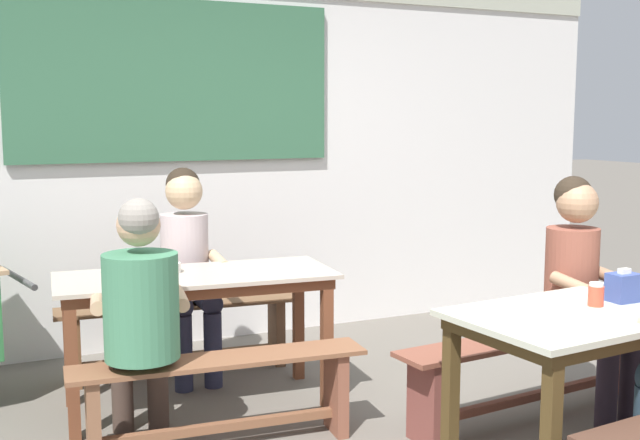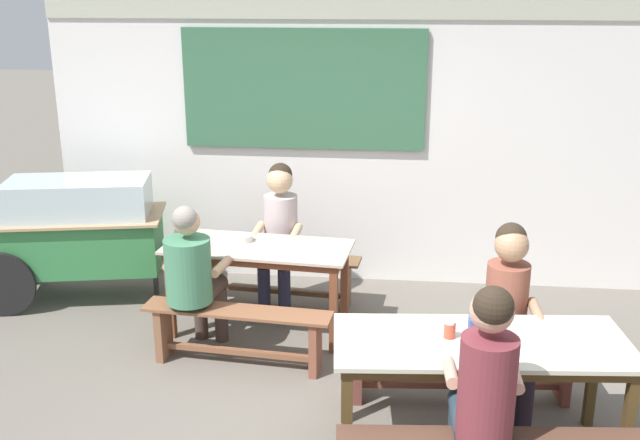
{
  "view_description": "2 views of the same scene",
  "coord_description": "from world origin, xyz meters",
  "px_view_note": "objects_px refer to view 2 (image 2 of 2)",
  "views": [
    {
      "loc": [
        -1.96,
        -2.87,
        1.62
      ],
      "look_at": [
        -0.21,
        0.9,
        1.07
      ],
      "focal_mm": 43.46,
      "sensor_mm": 36.0,
      "label": 1
    },
    {
      "loc": [
        0.29,
        -4.34,
        2.79
      ],
      "look_at": [
        -0.28,
        0.97,
        1.08
      ],
      "focal_mm": 41.43,
      "sensor_mm": 36.0,
      "label": 2
    }
  ],
  "objects_px": {
    "food_cart": "(78,228)",
    "person_near_front": "(485,383)",
    "dining_table_far": "(258,255)",
    "bench_far_back": "(277,271)",
    "person_right_near_table": "(509,306)",
    "tissue_box": "(480,328)",
    "soup_bowl": "(243,238)",
    "bench_near_back": "(461,360)",
    "bench_far_front": "(237,330)",
    "person_center_facing": "(279,226)",
    "condiment_jar": "(450,329)",
    "dining_table_near": "(481,352)",
    "person_left_back_turned": "(192,271)"
  },
  "relations": [
    {
      "from": "dining_table_far",
      "to": "bench_far_front",
      "type": "xyz_separation_m",
      "value": [
        -0.05,
        -0.6,
        -0.38
      ]
    },
    {
      "from": "dining_table_near",
      "to": "person_right_near_table",
      "type": "xyz_separation_m",
      "value": [
        0.23,
        0.55,
        0.06
      ]
    },
    {
      "from": "person_right_near_table",
      "to": "tissue_box",
      "type": "relative_size",
      "value": 8.3
    },
    {
      "from": "person_center_facing",
      "to": "soup_bowl",
      "type": "height_order",
      "value": "person_center_facing"
    },
    {
      "from": "bench_far_front",
      "to": "person_near_front",
      "type": "bearing_deg",
      "value": -41.0
    },
    {
      "from": "bench_far_back",
      "to": "bench_far_front",
      "type": "xyz_separation_m",
      "value": [
        -0.11,
        -1.19,
        -0.01
      ]
    },
    {
      "from": "bench_near_back",
      "to": "food_cart",
      "type": "relative_size",
      "value": 0.88
    },
    {
      "from": "dining_table_far",
      "to": "tissue_box",
      "type": "relative_size",
      "value": 9.97
    },
    {
      "from": "person_left_back_turned",
      "to": "tissue_box",
      "type": "height_order",
      "value": "person_left_back_turned"
    },
    {
      "from": "tissue_box",
      "to": "bench_far_back",
      "type": "bearing_deg",
      "value": 127.36
    },
    {
      "from": "bench_far_back",
      "to": "tissue_box",
      "type": "relative_size",
      "value": 9.74
    },
    {
      "from": "person_left_back_turned",
      "to": "person_right_near_table",
      "type": "bearing_deg",
      "value": -11.59
    },
    {
      "from": "dining_table_far",
      "to": "bench_far_back",
      "type": "height_order",
      "value": "dining_table_far"
    },
    {
      "from": "dining_table_far",
      "to": "person_center_facing",
      "type": "bearing_deg",
      "value": 80.01
    },
    {
      "from": "soup_bowl",
      "to": "bench_far_front",
      "type": "bearing_deg",
      "value": -82.68
    },
    {
      "from": "dining_table_far",
      "to": "dining_table_near",
      "type": "bearing_deg",
      "value": -42.47
    },
    {
      "from": "bench_far_back",
      "to": "person_near_front",
      "type": "distance_m",
      "value": 3.1
    },
    {
      "from": "bench_far_back",
      "to": "person_right_near_table",
      "type": "height_order",
      "value": "person_right_near_table"
    },
    {
      "from": "food_cart",
      "to": "person_center_facing",
      "type": "xyz_separation_m",
      "value": [
        1.85,
        0.01,
        0.09
      ]
    },
    {
      "from": "bench_far_front",
      "to": "tissue_box",
      "type": "height_order",
      "value": "tissue_box"
    },
    {
      "from": "bench_far_front",
      "to": "bench_near_back",
      "type": "xyz_separation_m",
      "value": [
        1.65,
        -0.31,
        0.01
      ]
    },
    {
      "from": "dining_table_far",
      "to": "condiment_jar",
      "type": "distance_m",
      "value": 2.09
    },
    {
      "from": "dining_table_near",
      "to": "bench_near_back",
      "type": "distance_m",
      "value": 0.71
    },
    {
      "from": "person_left_back_turned",
      "to": "tissue_box",
      "type": "distance_m",
      "value": 2.28
    },
    {
      "from": "bench_far_back",
      "to": "bench_near_back",
      "type": "distance_m",
      "value": 2.15
    },
    {
      "from": "bench_near_back",
      "to": "person_near_front",
      "type": "distance_m",
      "value": 1.23
    },
    {
      "from": "bench_far_back",
      "to": "food_cart",
      "type": "height_order",
      "value": "food_cart"
    },
    {
      "from": "bench_far_front",
      "to": "bench_near_back",
      "type": "relative_size",
      "value": 0.86
    },
    {
      "from": "food_cart",
      "to": "soup_bowl",
      "type": "distance_m",
      "value": 1.68
    },
    {
      "from": "dining_table_near",
      "to": "person_near_front",
      "type": "relative_size",
      "value": 1.34
    },
    {
      "from": "tissue_box",
      "to": "person_center_facing",
      "type": "bearing_deg",
      "value": 127.63
    },
    {
      "from": "bench_far_back",
      "to": "person_right_near_table",
      "type": "xyz_separation_m",
      "value": [
        1.82,
        -1.56,
        0.45
      ]
    },
    {
      "from": "dining_table_far",
      "to": "bench_far_back",
      "type": "distance_m",
      "value": 0.71
    },
    {
      "from": "bench_far_front",
      "to": "bench_near_back",
      "type": "distance_m",
      "value": 1.68
    },
    {
      "from": "person_near_front",
      "to": "soup_bowl",
      "type": "height_order",
      "value": "person_near_front"
    },
    {
      "from": "dining_table_far",
      "to": "bench_far_front",
      "type": "height_order",
      "value": "dining_table_far"
    },
    {
      "from": "bench_far_front",
      "to": "dining_table_near",
      "type": "bearing_deg",
      "value": -28.14
    },
    {
      "from": "dining_table_near",
      "to": "food_cart",
      "type": "relative_size",
      "value": 0.94
    },
    {
      "from": "person_near_front",
      "to": "soup_bowl",
      "type": "bearing_deg",
      "value": 129.35
    },
    {
      "from": "bench_far_back",
      "to": "person_center_facing",
      "type": "height_order",
      "value": "person_center_facing"
    },
    {
      "from": "bench_far_front",
      "to": "person_right_near_table",
      "type": "bearing_deg",
      "value": -10.69
    },
    {
      "from": "dining_table_near",
      "to": "food_cart",
      "type": "bearing_deg",
      "value": 149.26
    },
    {
      "from": "dining_table_near",
      "to": "tissue_box",
      "type": "height_order",
      "value": "tissue_box"
    },
    {
      "from": "bench_near_back",
      "to": "food_cart",
      "type": "xyz_separation_m",
      "value": [
        -3.35,
        1.43,
        0.37
      ]
    },
    {
      "from": "bench_near_back",
      "to": "tissue_box",
      "type": "height_order",
      "value": "tissue_box"
    },
    {
      "from": "bench_near_back",
      "to": "bench_far_back",
      "type": "bearing_deg",
      "value": 135.62
    },
    {
      "from": "food_cart",
      "to": "person_near_front",
      "type": "xyz_separation_m",
      "value": [
        3.37,
        -2.56,
        0.11
      ]
    },
    {
      "from": "bench_far_front",
      "to": "condiment_jar",
      "type": "bearing_deg",
      "value": -30.62
    },
    {
      "from": "bench_far_front",
      "to": "food_cart",
      "type": "height_order",
      "value": "food_cart"
    },
    {
      "from": "dining_table_near",
      "to": "person_right_near_table",
      "type": "bearing_deg",
      "value": 66.98
    }
  ]
}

